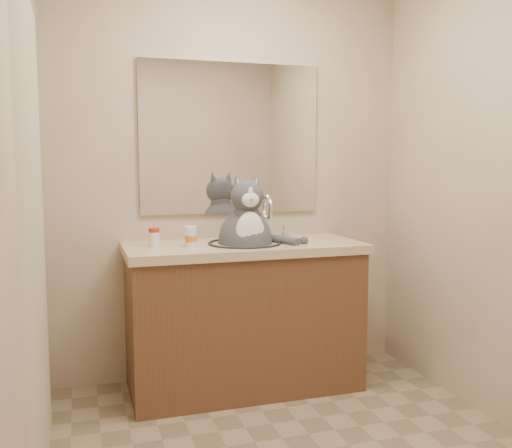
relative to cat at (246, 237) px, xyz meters
The scene contains 8 objects.
room 1.00m from the cat, 90.58° to the right, with size 2.22×2.52×2.42m.
vanity 0.44m from the cat, 116.44° to the left, with size 1.34×0.59×1.12m.
mirror 0.63m from the cat, 91.90° to the left, with size 1.10×0.02×0.90m, color white.
shower_curtain 1.36m from the cat, 141.40° to the right, with size 0.02×1.30×1.93m.
cat is the anchor object (origin of this frame).
pill_bottle_redcap 0.51m from the cat, behind, with size 0.07×0.07×0.10m.
pill_bottle_orange 0.32m from the cat, behind, with size 0.08×0.08×0.11m.
grey_canister 0.32m from the cat, behind, with size 0.05×0.05×0.06m.
Camera 1 is at (-0.90, -2.12, 1.32)m, focal length 40.00 mm.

